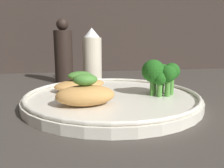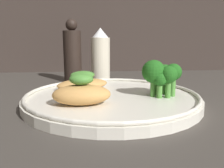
{
  "view_description": "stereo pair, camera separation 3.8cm",
  "coord_description": "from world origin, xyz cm",
  "px_view_note": "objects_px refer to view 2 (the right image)",
  "views": [
    {
      "loc": [
        -7.07,
        -36.74,
        10.56
      ],
      "look_at": [
        0.0,
        0.0,
        3.4
      ],
      "focal_mm": 35.0,
      "sensor_mm": 36.0,
      "label": 1
    },
    {
      "loc": [
        -3.3,
        -37.27,
        10.56
      ],
      "look_at": [
        0.0,
        0.0,
        3.4
      ],
      "focal_mm": 35.0,
      "sensor_mm": 36.0,
      "label": 2
    }
  ],
  "objects_px": {
    "pepper_grinder": "(72,54)",
    "sauce_bottle": "(100,56)",
    "broccoli_bunch": "(161,74)",
    "plate": "(112,97)"
  },
  "relations": [
    {
      "from": "pepper_grinder",
      "to": "sauce_bottle",
      "type": "bearing_deg",
      "value": -0.0
    },
    {
      "from": "broccoli_bunch",
      "to": "pepper_grinder",
      "type": "height_order",
      "value": "pepper_grinder"
    },
    {
      "from": "plate",
      "to": "broccoli_bunch",
      "type": "xyz_separation_m",
      "value": [
        0.08,
        -0.01,
        0.04
      ]
    },
    {
      "from": "broccoli_bunch",
      "to": "sauce_bottle",
      "type": "height_order",
      "value": "sauce_bottle"
    },
    {
      "from": "plate",
      "to": "broccoli_bunch",
      "type": "height_order",
      "value": "broccoli_bunch"
    },
    {
      "from": "broccoli_bunch",
      "to": "sauce_bottle",
      "type": "relative_size",
      "value": 0.48
    },
    {
      "from": "broccoli_bunch",
      "to": "plate",
      "type": "bearing_deg",
      "value": 171.11
    },
    {
      "from": "plate",
      "to": "pepper_grinder",
      "type": "xyz_separation_m",
      "value": [
        -0.09,
        0.22,
        0.07
      ]
    },
    {
      "from": "plate",
      "to": "pepper_grinder",
      "type": "bearing_deg",
      "value": 111.23
    },
    {
      "from": "plate",
      "to": "sauce_bottle",
      "type": "xyz_separation_m",
      "value": [
        -0.01,
        0.22,
        0.06
      ]
    }
  ]
}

